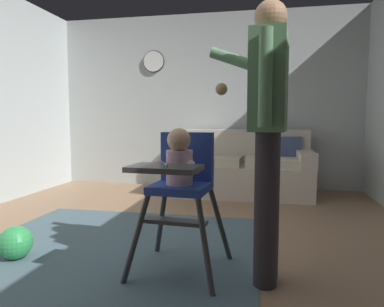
# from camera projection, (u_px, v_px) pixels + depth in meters

# --- Properties ---
(ground) EXTENTS (6.03, 7.25, 0.10)m
(ground) POSITION_uv_depth(u_px,v_px,m) (145.00, 261.00, 2.64)
(ground) COLOR #967152
(wall_far) EXTENTS (5.23, 0.06, 2.54)m
(wall_far) POSITION_uv_depth(u_px,v_px,m) (206.00, 101.00, 5.31)
(wall_far) COLOR #B4BBBA
(wall_far) RESTS_ON ground
(area_rug) EXTENTS (2.23, 2.29, 0.01)m
(area_rug) POSITION_uv_depth(u_px,v_px,m) (108.00, 253.00, 2.67)
(area_rug) COLOR #4A626C
(area_rug) RESTS_ON ground
(couch) EXTENTS (1.76, 0.86, 0.86)m
(couch) POSITION_uv_depth(u_px,v_px,m) (244.00, 170.00, 4.77)
(couch) COLOR beige
(couch) RESTS_ON ground
(high_chair) EXTENTS (0.65, 0.76, 0.95)m
(high_chair) POSITION_uv_depth(u_px,v_px,m) (180.00, 173.00, 2.30)
(high_chair) COLOR #343433
(high_chair) RESTS_ON ground
(adult_standing) EXTENTS (0.51, 0.53, 1.68)m
(adult_standing) POSITION_uv_depth(u_px,v_px,m) (267.00, 126.00, 2.11)
(adult_standing) COLOR #2D272D
(adult_standing) RESTS_ON ground
(toy_ball) EXTENTS (0.24, 0.24, 0.24)m
(toy_ball) POSITION_uv_depth(u_px,v_px,m) (15.00, 243.00, 2.55)
(toy_ball) COLOR green
(toy_ball) RESTS_ON ground
(wall_clock) EXTENTS (0.33, 0.04, 0.33)m
(wall_clock) POSITION_uv_depth(u_px,v_px,m) (154.00, 61.00, 5.36)
(wall_clock) COLOR white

